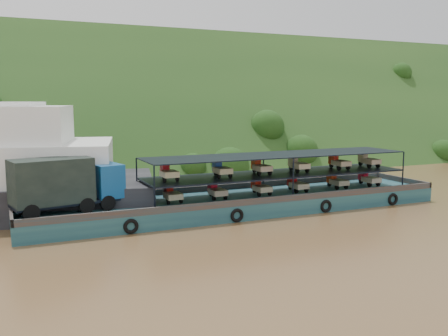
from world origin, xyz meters
name	(u,v)px	position (x,y,z in m)	size (l,w,h in m)	color
ground	(260,209)	(0.00, 0.00, 0.00)	(160.00, 160.00, 0.00)	brown
hillside	(146,161)	(0.00, 36.00, 0.00)	(140.00, 28.00, 28.00)	#183814
cargo_barge	(220,197)	(-3.70, -0.07, 1.28)	(35.08, 7.18, 5.08)	#143748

